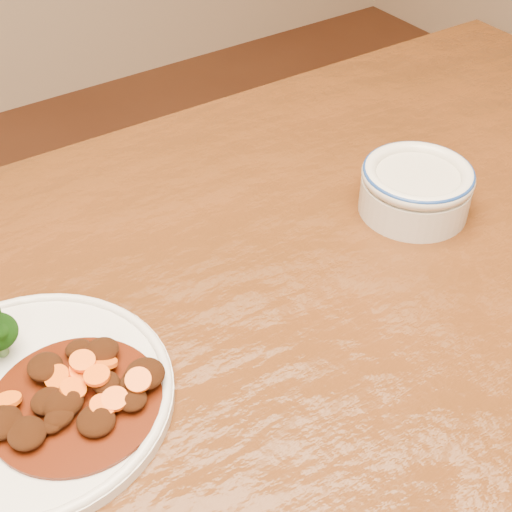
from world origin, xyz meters
TOP-DOWN VIEW (x-y plane):
  - dining_table at (-0.00, 0.00)m, footprint 1.51×0.92m
  - dinner_plate at (-0.18, 0.08)m, footprint 0.25×0.25m
  - mince_stew at (-0.15, 0.05)m, footprint 0.15×0.14m
  - dip_bowl at (0.28, 0.10)m, footprint 0.13×0.13m

SIDE VIEW (x-z plane):
  - dining_table at x=0.00m, z-range 0.30..1.05m
  - dinner_plate at x=-0.18m, z-range 0.75..0.77m
  - mince_stew at x=-0.15m, z-range 0.76..0.78m
  - dip_bowl at x=0.28m, z-range 0.75..0.81m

